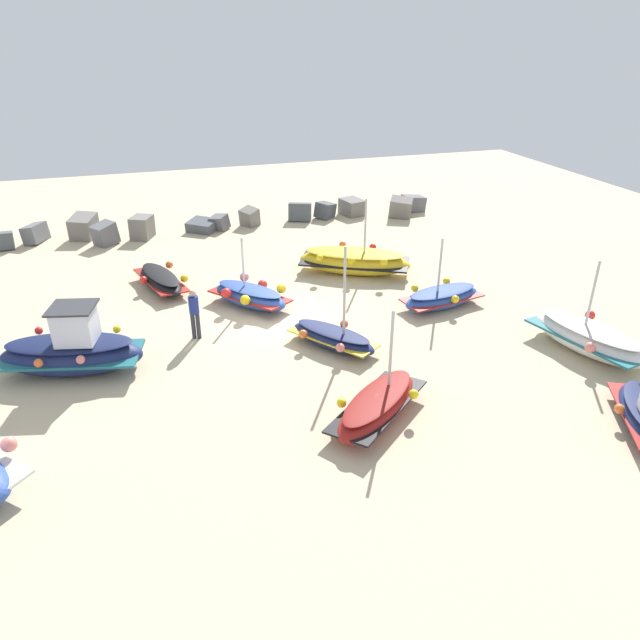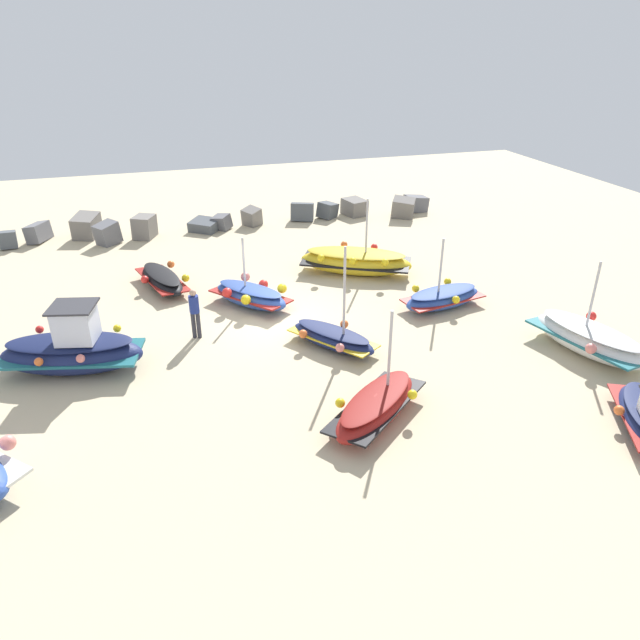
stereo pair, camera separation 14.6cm
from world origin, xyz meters
name	(u,v)px [view 2 (the right image)]	position (x,y,z in m)	size (l,w,h in m)	color
ground_plane	(277,319)	(0.00, 0.00, 0.00)	(50.73, 50.73, 0.00)	beige
fishing_boat_1	(376,406)	(1.15, -6.42, 0.40)	(3.49, 3.20, 2.92)	maroon
fishing_boat_2	(356,261)	(4.09, 3.22, 0.53)	(4.78, 3.57, 3.19)	gold
fishing_boat_3	(589,339)	(8.78, -5.09, 0.47)	(2.56, 4.11, 3.02)	white
fishing_boat_4	(251,295)	(-0.64, 1.36, 0.42)	(2.93, 3.23, 2.58)	#2D4C9E
fishing_boat_5	(72,350)	(-6.47, -1.62, 0.70)	(4.37, 2.48, 2.13)	navy
fishing_boat_6	(162,279)	(-3.63, 3.97, 0.35)	(2.04, 3.50, 0.77)	black
fishing_boat_7	(443,298)	(6.00, -0.78, 0.37)	(3.30, 1.83, 2.66)	#2D4C9E
fishing_boat_9	(333,337)	(1.26, -2.48, 0.35)	(2.63, 3.09, 3.48)	navy
person_walking	(195,310)	(-2.80, -0.58, 0.99)	(0.32, 0.32, 1.71)	#2D2D38
breakwater_rocks	(231,219)	(0.16, 10.84, 0.45)	(21.61, 3.09, 1.29)	#4C5156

